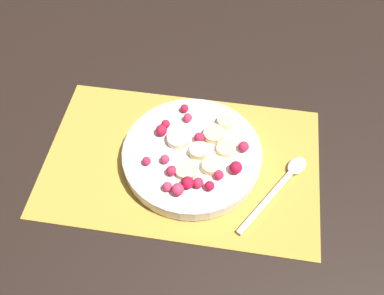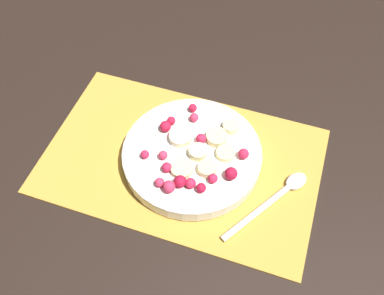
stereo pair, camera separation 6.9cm
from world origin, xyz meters
name	(u,v)px [view 1 (the left image)]	position (x,y,z in m)	size (l,w,h in m)	color
ground_plane	(182,162)	(0.00, 0.00, 0.00)	(3.00, 3.00, 0.00)	black
placemat	(182,161)	(0.00, 0.00, 0.00)	(0.46, 0.29, 0.01)	gold
fruit_bowl	(192,154)	(0.02, 0.00, 0.02)	(0.23, 0.23, 0.05)	white
spoon	(286,179)	(0.17, -0.01, 0.01)	(0.11, 0.16, 0.01)	silver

